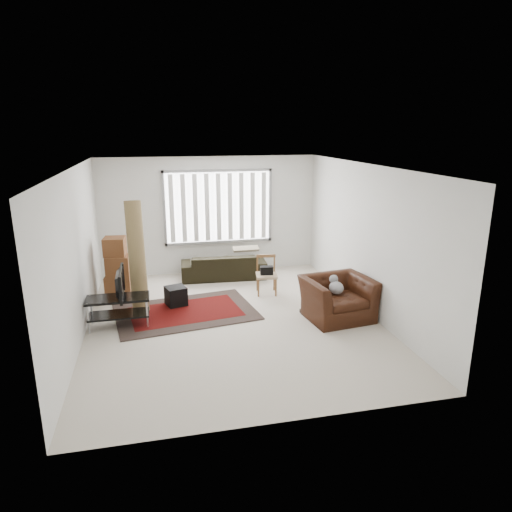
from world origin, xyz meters
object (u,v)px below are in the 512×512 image
Objects in this scene: moving_boxes at (118,269)px; armchair at (338,295)px; tv_stand at (118,305)px; sofa at (224,262)px; side_chair at (266,273)px.

moving_boxes is 0.96× the size of armchair.
tv_stand is 3.83m from armchair.
sofa is 1.40m from side_chair.
sofa is 1.49× the size of armchair.
moving_boxes is 2.38m from sofa.
moving_boxes is (-0.09, 1.50, 0.19)m from tv_stand.
side_chair is 1.78m from armchair.
tv_stand is 3.11m from sofa.
moving_boxes is 1.56× the size of side_chair.
armchair is at bearing -49.43° from side_chair.
armchair is at bearing -7.44° from tv_stand.
side_chair is (2.87, 1.02, 0.06)m from tv_stand.
tv_stand is at bearing -86.64° from moving_boxes.
armchair is (0.93, -1.52, -0.01)m from side_chair.
sofa is 3.18m from armchair.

